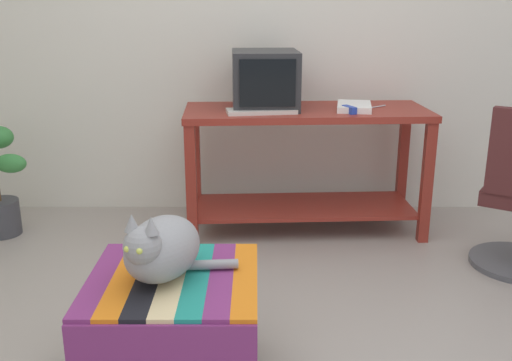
{
  "coord_description": "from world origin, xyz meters",
  "views": [
    {
      "loc": [
        -0.05,
        -1.87,
        1.39
      ],
      "look_at": [
        -0.04,
        0.85,
        0.55
      ],
      "focal_mm": 40.99,
      "sensor_mm": 36.0,
      "label": 1
    }
  ],
  "objects_px": {
    "tv_monitor": "(263,80)",
    "stapler": "(347,110)",
    "book": "(352,107)",
    "ottoman_with_blanket": "(174,330)",
    "cat": "(159,248)",
    "keyboard": "(260,111)",
    "desk": "(304,149)"
  },
  "relations": [
    {
      "from": "cat",
      "to": "stapler",
      "type": "distance_m",
      "value": 1.7
    },
    {
      "from": "desk",
      "to": "book",
      "type": "height_order",
      "value": "book"
    },
    {
      "from": "desk",
      "to": "keyboard",
      "type": "distance_m",
      "value": 0.4
    },
    {
      "from": "ottoman_with_blanket",
      "to": "stapler",
      "type": "xyz_separation_m",
      "value": [
        0.84,
        1.43,
        0.57
      ]
    },
    {
      "from": "ottoman_with_blanket",
      "to": "cat",
      "type": "relative_size",
      "value": 1.39
    },
    {
      "from": "keyboard",
      "to": "stapler",
      "type": "distance_m",
      "value": 0.51
    },
    {
      "from": "tv_monitor",
      "to": "cat",
      "type": "xyz_separation_m",
      "value": [
        -0.39,
        -1.61,
        -0.38
      ]
    },
    {
      "from": "ottoman_with_blanket",
      "to": "stapler",
      "type": "bearing_deg",
      "value": 59.61
    },
    {
      "from": "keyboard",
      "to": "cat",
      "type": "distance_m",
      "value": 1.5
    },
    {
      "from": "desk",
      "to": "stapler",
      "type": "height_order",
      "value": "stapler"
    },
    {
      "from": "tv_monitor",
      "to": "book",
      "type": "xyz_separation_m",
      "value": [
        0.53,
        -0.06,
        -0.15
      ]
    },
    {
      "from": "tv_monitor",
      "to": "book",
      "type": "relative_size",
      "value": 1.57
    },
    {
      "from": "keyboard",
      "to": "desk",
      "type": "bearing_deg",
      "value": 19.25
    },
    {
      "from": "cat",
      "to": "desk",
      "type": "bearing_deg",
      "value": 88.28
    },
    {
      "from": "tv_monitor",
      "to": "ottoman_with_blanket",
      "type": "height_order",
      "value": "tv_monitor"
    },
    {
      "from": "book",
      "to": "ottoman_with_blanket",
      "type": "height_order",
      "value": "book"
    },
    {
      "from": "desk",
      "to": "ottoman_with_blanket",
      "type": "xyz_separation_m",
      "value": [
        -0.6,
        -1.57,
        -0.3
      ]
    },
    {
      "from": "tv_monitor",
      "to": "desk",
      "type": "bearing_deg",
      "value": -9.53
    },
    {
      "from": "cat",
      "to": "keyboard",
      "type": "bearing_deg",
      "value": 95.97
    },
    {
      "from": "keyboard",
      "to": "cat",
      "type": "bearing_deg",
      "value": -112.61
    },
    {
      "from": "book",
      "to": "cat",
      "type": "height_order",
      "value": "book"
    },
    {
      "from": "tv_monitor",
      "to": "book",
      "type": "height_order",
      "value": "tv_monitor"
    },
    {
      "from": "desk",
      "to": "cat",
      "type": "height_order",
      "value": "desk"
    },
    {
      "from": "ottoman_with_blanket",
      "to": "cat",
      "type": "bearing_deg",
      "value": -161.77
    },
    {
      "from": "desk",
      "to": "ottoman_with_blanket",
      "type": "height_order",
      "value": "desk"
    },
    {
      "from": "keyboard",
      "to": "stapler",
      "type": "xyz_separation_m",
      "value": [
        0.51,
        0.0,
        0.01
      ]
    },
    {
      "from": "keyboard",
      "to": "cat",
      "type": "height_order",
      "value": "keyboard"
    },
    {
      "from": "cat",
      "to": "stapler",
      "type": "height_order",
      "value": "stapler"
    },
    {
      "from": "tv_monitor",
      "to": "cat",
      "type": "distance_m",
      "value": 1.7
    },
    {
      "from": "tv_monitor",
      "to": "stapler",
      "type": "xyz_separation_m",
      "value": [
        0.48,
        -0.17,
        -0.15
      ]
    },
    {
      "from": "keyboard",
      "to": "book",
      "type": "bearing_deg",
      "value": 3.29
    },
    {
      "from": "desk",
      "to": "book",
      "type": "distance_m",
      "value": 0.39
    }
  ]
}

